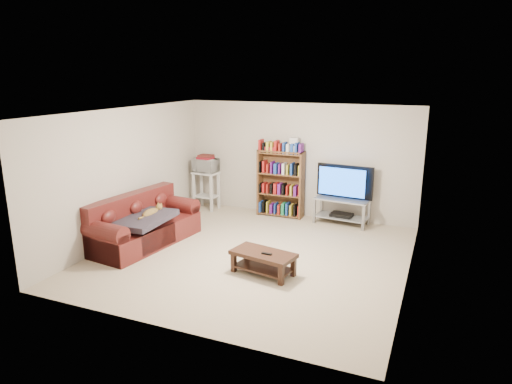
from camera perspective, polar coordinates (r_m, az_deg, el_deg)
The scene contains 19 objects.
floor at distance 7.80m, azimuth -0.46°, elevation -7.89°, with size 5.00×5.00×0.00m, color beige.
ceiling at distance 7.23m, azimuth -0.50°, elevation 9.97°, with size 5.00×5.00×0.00m, color white.
wall_back at distance 9.72m, azimuth 5.33°, elevation 3.98°, with size 5.00×5.00×0.00m, color beige.
wall_front at distance 5.31m, azimuth -11.16°, elevation -5.33°, with size 5.00×5.00×0.00m, color beige.
wall_left at distance 8.69m, azimuth -15.84°, elevation 2.20°, with size 5.00×5.00×0.00m, color beige.
wall_right at distance 6.87m, azimuth 19.09°, elevation -1.27°, with size 5.00×5.00×0.00m, color beige.
sofa at distance 8.47m, azimuth -14.07°, elevation -4.21°, with size 1.16×2.18×0.89m.
blanket at distance 8.19m, azimuth -13.93°, elevation -3.29°, with size 0.81×1.04×0.10m, color #2E2832.
cat at distance 8.30m, azimuth -13.05°, elevation -2.56°, with size 0.23×0.57×0.17m, color olive, non-canonical shape.
coffee_table at distance 7.02m, azimuth 0.91°, elevation -8.35°, with size 1.05×0.66×0.35m.
remote at distance 6.90m, azimuth 1.34°, elevation -7.72°, with size 0.16×0.04×0.02m, color black.
tv_stand at distance 9.41m, azimuth 10.68°, elevation -1.82°, with size 1.12×0.59×0.54m.
television at distance 9.28m, azimuth 10.82°, elevation 1.19°, with size 1.16×0.15×0.67m, color black.
dvd_player at distance 9.46m, azimuth 10.63°, elevation -2.83°, with size 0.43×0.30×0.06m, color black.
bookshelf at distance 9.70m, azimuth 3.10°, elevation 1.17°, with size 0.99×0.31×1.42m.
shelf_clutter at distance 9.53m, azimuth 3.74°, elevation 5.78°, with size 0.72×0.22×0.28m.
microwave_stand at distance 10.28m, azimuth -6.25°, elevation 0.84°, with size 0.57×0.43×0.86m.
microwave at distance 10.19m, azimuth -6.32°, elevation 3.33°, with size 0.53×0.36×0.29m, color silver.
game_boxes at distance 10.15m, azimuth -6.34°, elevation 4.28°, with size 0.31×0.27×0.05m, color maroon.
Camera 1 is at (2.83, -6.62, 2.99)m, focal length 32.00 mm.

